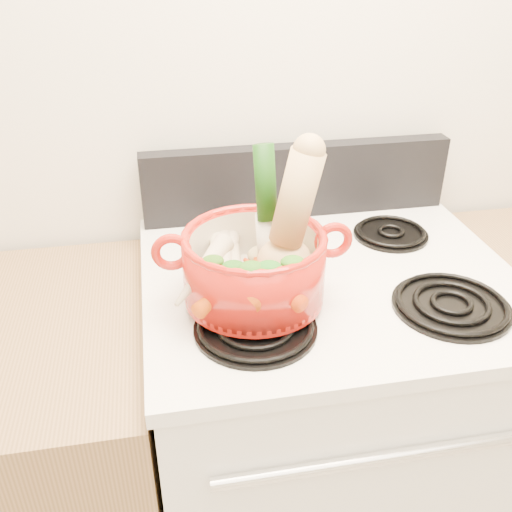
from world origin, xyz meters
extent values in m
cube|color=white|center=(0.00, 1.75, 1.30)|extent=(3.50, 0.02, 2.60)
cube|color=white|center=(0.00, 1.40, 0.46)|extent=(0.76, 0.65, 0.92)
cube|color=white|center=(0.00, 1.40, 0.93)|extent=(0.78, 0.67, 0.03)
cube|color=black|center=(0.00, 1.70, 1.04)|extent=(0.76, 0.05, 0.18)
cylinder|color=silver|center=(0.00, 1.06, 0.78)|extent=(0.60, 0.02, 0.02)
cylinder|color=black|center=(-0.19, 1.24, 0.96)|extent=(0.22, 0.22, 0.02)
cylinder|color=black|center=(0.19, 1.24, 0.96)|extent=(0.22, 0.22, 0.02)
cylinder|color=black|center=(-0.19, 1.54, 0.96)|extent=(0.17, 0.17, 0.02)
cylinder|color=black|center=(0.19, 1.54, 0.96)|extent=(0.17, 0.17, 0.02)
cylinder|color=#AB180E|center=(-0.18, 1.32, 1.03)|extent=(0.27, 0.27, 0.13)
torus|color=#AB180E|center=(-0.33, 1.33, 1.08)|extent=(0.07, 0.02, 0.07)
torus|color=#AB180E|center=(-0.03, 1.32, 1.08)|extent=(0.07, 0.02, 0.07)
cylinder|color=silver|center=(-0.14, 1.37, 1.13)|extent=(0.05, 0.09, 0.26)
ellipsoid|color=tan|center=(-0.14, 1.38, 1.02)|extent=(0.09, 0.08, 0.04)
cone|color=beige|center=(-0.21, 1.33, 1.02)|extent=(0.04, 0.20, 0.05)
cone|color=beige|center=(-0.23, 1.35, 1.03)|extent=(0.07, 0.23, 0.07)
cone|color=beige|center=(-0.22, 1.38, 1.03)|extent=(0.09, 0.21, 0.06)
cone|color=#EFE6C2|center=(-0.27, 1.32, 1.04)|extent=(0.14, 0.19, 0.06)
cone|color=beige|center=(-0.24, 1.40, 1.04)|extent=(0.06, 0.21, 0.06)
cone|color=#CD3E0A|center=(-0.17, 1.28, 1.02)|extent=(0.04, 0.17, 0.05)
cone|color=#C94F0A|center=(-0.25, 1.27, 1.02)|extent=(0.12, 0.13, 0.04)
cone|color=#D73D0A|center=(-0.15, 1.27, 1.03)|extent=(0.10, 0.17, 0.05)
cone|color=#B95909|center=(-0.21, 1.28, 1.03)|extent=(0.07, 0.14, 0.04)
cone|color=#D7500A|center=(-0.18, 1.28, 1.04)|extent=(0.09, 0.18, 0.05)
camera|label=1|loc=(-0.34, 0.43, 1.58)|focal=40.00mm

